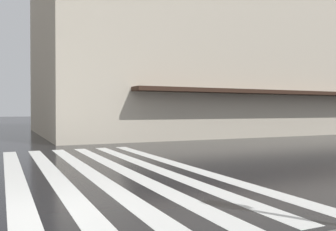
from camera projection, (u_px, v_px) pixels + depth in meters
ground_plane at (41, 215)px, 6.20m from camera, size 220.00×220.00×0.00m
zebra_crossing at (71, 173)px, 10.34m from camera, size 13.00×7.50×0.01m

